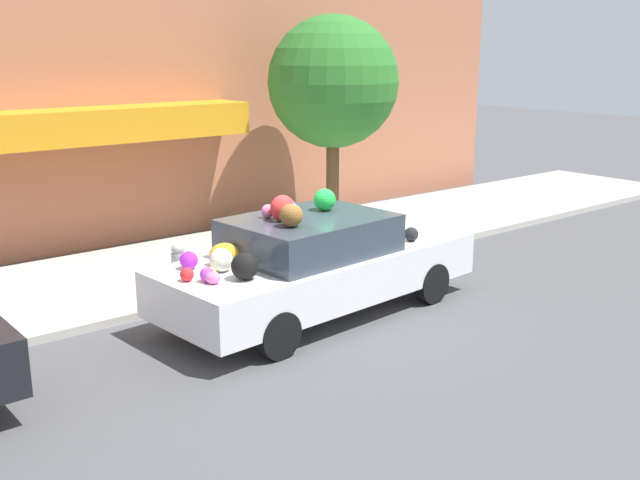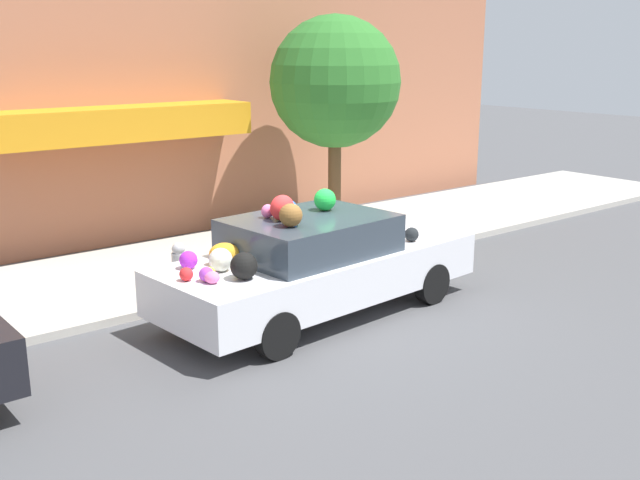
{
  "view_description": "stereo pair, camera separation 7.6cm",
  "coord_description": "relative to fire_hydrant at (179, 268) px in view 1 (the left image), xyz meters",
  "views": [
    {
      "loc": [
        -5.87,
        -7.4,
        3.42
      ],
      "look_at": [
        0.0,
        -0.12,
        0.99
      ],
      "focal_mm": 42.0,
      "sensor_mm": 36.0,
      "label": 1
    },
    {
      "loc": [
        -5.81,
        -7.44,
        3.42
      ],
      "look_at": [
        0.0,
        -0.12,
        0.99
      ],
      "focal_mm": 42.0,
      "sensor_mm": 36.0,
      "label": 2
    }
  ],
  "objects": [
    {
      "name": "ground_plane",
      "position": [
        1.18,
        -1.52,
        -0.46
      ],
      "size": [
        60.0,
        60.0,
        0.0
      ],
      "primitive_type": "plane",
      "color": "#4C4C4F"
    },
    {
      "name": "sidewalk_curb",
      "position": [
        1.18,
        1.18,
        -0.4
      ],
      "size": [
        24.0,
        3.2,
        0.11
      ],
      "color": "#B2ADA3",
      "rests_on": "ground"
    },
    {
      "name": "building_facade",
      "position": [
        1.14,
        3.38,
        1.82
      ],
      "size": [
        18.0,
        1.2,
        4.57
      ],
      "color": "#B26B4C",
      "rests_on": "ground"
    },
    {
      "name": "street_tree",
      "position": [
        4.12,
        1.62,
        2.32
      ],
      "size": [
        2.37,
        2.37,
        3.87
      ],
      "color": "brown",
      "rests_on": "sidewalk_curb"
    },
    {
      "name": "fire_hydrant",
      "position": [
        0.0,
        0.0,
        0.0
      ],
      "size": [
        0.2,
        0.2,
        0.7
      ],
      "color": "#B2B2B7",
      "rests_on": "sidewalk_curb"
    },
    {
      "name": "art_car",
      "position": [
        1.12,
        -1.64,
        0.24
      ],
      "size": [
        4.55,
        2.02,
        1.64
      ],
      "rotation": [
        0.0,
        0.0,
        0.08
      ],
      "color": "silver",
      "rests_on": "ground"
    }
  ]
}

